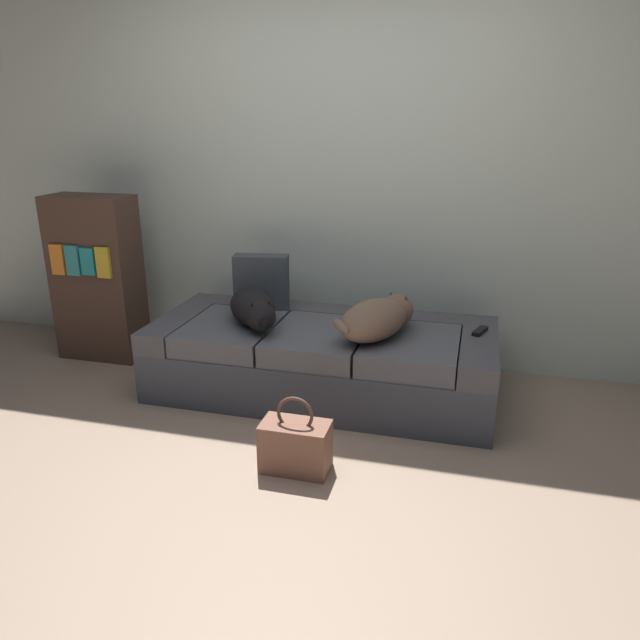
{
  "coord_description": "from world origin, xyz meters",
  "views": [
    {
      "loc": [
        0.83,
        -2.08,
        1.6
      ],
      "look_at": [
        0.0,
        1.07,
        0.47
      ],
      "focal_mm": 33.69,
      "sensor_mm": 36.0,
      "label": 1
    }
  ],
  "objects_px": {
    "dog_dark": "(254,308)",
    "dog_tan": "(378,318)",
    "handbag": "(295,445)",
    "bookshelf": "(97,278)",
    "tv_remote": "(480,331)",
    "throw_pillow": "(261,282)",
    "couch": "(322,359)"
  },
  "relations": [
    {
      "from": "dog_dark",
      "to": "dog_tan",
      "type": "distance_m",
      "value": 0.73
    },
    {
      "from": "dog_tan",
      "to": "handbag",
      "type": "relative_size",
      "value": 1.63
    },
    {
      "from": "dog_dark",
      "to": "bookshelf",
      "type": "height_order",
      "value": "bookshelf"
    },
    {
      "from": "tv_remote",
      "to": "throw_pillow",
      "type": "height_order",
      "value": "throw_pillow"
    },
    {
      "from": "dog_dark",
      "to": "dog_tan",
      "type": "relative_size",
      "value": 0.9
    },
    {
      "from": "handbag",
      "to": "bookshelf",
      "type": "xyz_separation_m",
      "value": [
        -1.7,
        1.03,
        0.43
      ]
    },
    {
      "from": "dog_tan",
      "to": "handbag",
      "type": "distance_m",
      "value": 0.88
    },
    {
      "from": "bookshelf",
      "to": "tv_remote",
      "type": "bearing_deg",
      "value": -1.72
    },
    {
      "from": "tv_remote",
      "to": "dog_dark",
      "type": "bearing_deg",
      "value": -152.19
    },
    {
      "from": "couch",
      "to": "dog_tan",
      "type": "xyz_separation_m",
      "value": [
        0.34,
        -0.11,
        0.33
      ]
    },
    {
      "from": "couch",
      "to": "handbag",
      "type": "height_order",
      "value": "couch"
    },
    {
      "from": "dog_dark",
      "to": "handbag",
      "type": "height_order",
      "value": "dog_dark"
    },
    {
      "from": "throw_pillow",
      "to": "couch",
      "type": "bearing_deg",
      "value": -26.78
    },
    {
      "from": "dog_tan",
      "to": "throw_pillow",
      "type": "height_order",
      "value": "throw_pillow"
    },
    {
      "from": "tv_remote",
      "to": "handbag",
      "type": "relative_size",
      "value": 0.4
    },
    {
      "from": "dog_dark",
      "to": "bookshelf",
      "type": "relative_size",
      "value": 0.5
    },
    {
      "from": "dog_dark",
      "to": "bookshelf",
      "type": "xyz_separation_m",
      "value": [
        -1.22,
        0.28,
        0.02
      ]
    },
    {
      "from": "dog_dark",
      "to": "bookshelf",
      "type": "bearing_deg",
      "value": 167.28
    },
    {
      "from": "dog_tan",
      "to": "tv_remote",
      "type": "relative_size",
      "value": 4.11
    },
    {
      "from": "dog_tan",
      "to": "bookshelf",
      "type": "distance_m",
      "value": 1.98
    },
    {
      "from": "couch",
      "to": "throw_pillow",
      "type": "xyz_separation_m",
      "value": [
        -0.46,
        0.23,
        0.38
      ]
    },
    {
      "from": "dog_dark",
      "to": "throw_pillow",
      "type": "bearing_deg",
      "value": 102.39
    },
    {
      "from": "throw_pillow",
      "to": "bookshelf",
      "type": "relative_size",
      "value": 0.31
    },
    {
      "from": "couch",
      "to": "tv_remote",
      "type": "bearing_deg",
      "value": 6.82
    },
    {
      "from": "dog_tan",
      "to": "couch",
      "type": "bearing_deg",
      "value": 162.04
    },
    {
      "from": "throw_pillow",
      "to": "dog_tan",
      "type": "bearing_deg",
      "value": -23.12
    },
    {
      "from": "couch",
      "to": "bookshelf",
      "type": "height_order",
      "value": "bookshelf"
    },
    {
      "from": "dog_dark",
      "to": "handbag",
      "type": "relative_size",
      "value": 1.46
    },
    {
      "from": "couch",
      "to": "throw_pillow",
      "type": "bearing_deg",
      "value": 153.22
    },
    {
      "from": "couch",
      "to": "handbag",
      "type": "bearing_deg",
      "value": -83.8
    },
    {
      "from": "tv_remote",
      "to": "handbag",
      "type": "xyz_separation_m",
      "value": [
        -0.8,
        -0.95,
        -0.31
      ]
    },
    {
      "from": "handbag",
      "to": "dog_dark",
      "type": "bearing_deg",
      "value": 122.37
    }
  ]
}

